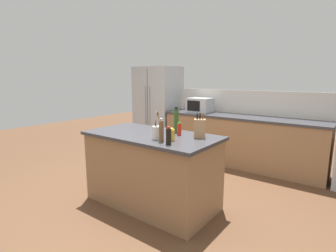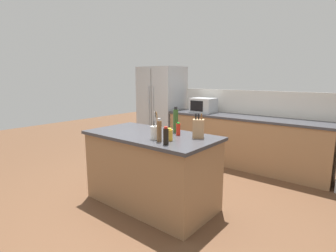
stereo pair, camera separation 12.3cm
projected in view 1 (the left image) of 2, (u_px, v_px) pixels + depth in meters
name	position (u px, v px, depth m)	size (l,w,h in m)	color
ground_plane	(152.00, 203.00, 3.47)	(14.00, 14.00, 0.00)	brown
back_counter_run	(240.00, 140.00, 4.94)	(3.01, 0.66, 0.94)	#936B47
wall_backsplash	(248.00, 102.00, 5.06)	(2.97, 0.03, 0.46)	beige
kitchen_island	(152.00, 169.00, 3.39)	(1.71, 0.88, 0.94)	#936B47
refrigerator	(158.00, 108.00, 6.09)	(0.96, 0.75, 1.88)	#ADB2B7
microwave	(200.00, 105.00, 5.34)	(0.46, 0.39, 0.29)	#ADB2B7
knife_block	(200.00, 128.00, 3.08)	(0.16, 0.15, 0.29)	#A87C54
utensil_crock	(158.00, 132.00, 3.01)	(0.12, 0.12, 0.32)	beige
hot_sauce_bottle	(179.00, 129.00, 3.22)	(0.05, 0.05, 0.16)	red
soy_sauce_bottle	(169.00, 136.00, 2.76)	(0.06, 0.06, 0.19)	black
pepper_grinder	(161.00, 131.00, 2.89)	(0.05, 0.05, 0.26)	brown
olive_oil_bottle	(176.00, 120.00, 3.39)	(0.07, 0.07, 0.33)	#2D4C1E
honey_jar	(171.00, 135.00, 2.95)	(0.08, 0.08, 0.14)	gold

